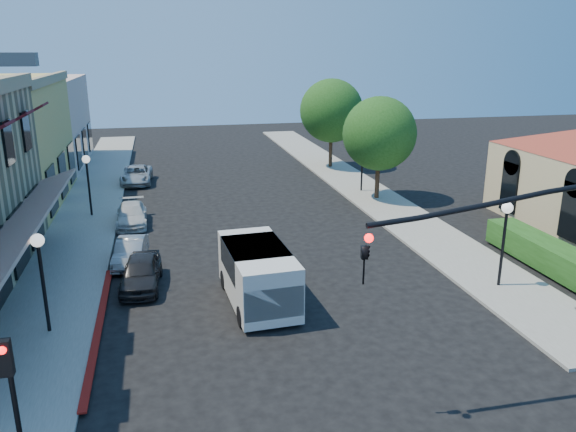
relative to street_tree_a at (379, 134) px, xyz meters
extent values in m
cube|color=gray|center=(-17.55, 5.00, -4.13)|extent=(3.50, 50.00, 0.12)
cube|color=gray|center=(-0.05, 5.00, -4.13)|extent=(3.50, 50.00, 0.12)
cube|color=maroon|center=(-15.70, -14.00, -4.19)|extent=(0.25, 10.00, 0.06)
cube|color=#561416|center=(-18.40, -11.00, -1.14)|extent=(1.75, 17.00, 0.67)
cube|color=#521016|center=(-18.75, -7.80, 2.36)|extent=(1.02, 1.50, 0.60)
cube|color=#521016|center=(-18.75, -4.40, 2.36)|extent=(1.02, 1.50, 0.60)
cube|color=black|center=(-19.25, -8.30, -2.59)|extent=(0.12, 2.60, 2.60)
cube|color=black|center=(-19.25, -4.90, -2.59)|extent=(0.12, 2.60, 2.60)
cube|color=beige|center=(-24.30, 16.00, -0.69)|extent=(10.00, 12.00, 7.00)
cube|color=black|center=(5.65, -10.50, -2.39)|extent=(0.12, 1.40, 2.80)
cube|color=black|center=(5.65, -5.50, -2.39)|extent=(0.12, 1.40, 2.80)
cube|color=#1C4814|center=(2.90, -13.00, -4.19)|extent=(1.40, 8.00, 1.10)
cylinder|color=#392217|center=(0.00, 0.00, -3.14)|extent=(0.28, 0.28, 2.10)
sphere|color=#1C4814|center=(0.00, 0.00, 0.01)|extent=(4.56, 4.56, 4.56)
cylinder|color=#392217|center=(0.00, 10.00, -3.06)|extent=(0.28, 0.28, 2.27)
sphere|color=#1C4814|center=(0.00, 10.00, 0.36)|extent=(4.94, 4.94, 4.94)
cylinder|color=black|center=(-4.70, -20.50, 1.41)|extent=(7.80, 0.14, 0.14)
imported|color=black|center=(-8.60, -20.50, 0.51)|extent=(0.20, 0.16, 1.00)
sphere|color=#FF0C0C|center=(-8.60, -20.68, 0.81)|extent=(0.22, 0.22, 0.22)
cylinder|color=black|center=(-16.80, -20.50, -2.69)|extent=(0.12, 0.12, 3.00)
cube|color=black|center=(-16.80, -20.65, -1.29)|extent=(0.28, 0.22, 0.85)
sphere|color=#FF0C0C|center=(-16.80, -20.77, -1.04)|extent=(0.18, 0.18, 0.18)
cube|color=#595B5E|center=(-15.10, -24.00, 4.96)|extent=(0.60, 0.25, 0.18)
cylinder|color=black|center=(-17.30, -14.00, -2.59)|extent=(0.12, 0.12, 3.20)
sphere|color=white|center=(-17.30, -14.00, -0.84)|extent=(0.44, 0.44, 0.44)
cylinder|color=black|center=(-17.30, 0.00, -2.59)|extent=(0.12, 0.12, 3.20)
sphere|color=white|center=(-17.30, 0.00, -0.84)|extent=(0.44, 0.44, 0.44)
cylinder|color=black|center=(-0.30, -14.00, -2.59)|extent=(0.12, 0.12, 3.20)
sphere|color=white|center=(-0.30, -14.00, -0.84)|extent=(0.44, 0.44, 0.44)
cylinder|color=black|center=(-0.30, 2.00, -2.59)|extent=(0.12, 0.12, 3.20)
sphere|color=white|center=(-0.30, 2.00, -0.84)|extent=(0.44, 0.44, 0.44)
cube|color=silver|center=(-10.00, -13.18, -3.02)|extent=(2.41, 5.05, 2.02)
cube|color=silver|center=(-9.87, -15.31, -3.13)|extent=(2.11, 0.79, 1.12)
cube|color=black|center=(-9.90, -14.92, -2.57)|extent=(1.91, 0.22, 1.01)
cube|color=black|center=(-10.01, -12.85, -2.51)|extent=(2.32, 3.04, 1.01)
cylinder|color=black|center=(-10.85, -14.92, -3.82)|extent=(0.32, 0.76, 0.74)
cylinder|color=black|center=(-11.04, -11.56, -3.82)|extent=(0.32, 0.76, 0.74)
cylinder|color=black|center=(-8.95, -14.81, -3.82)|extent=(0.32, 0.76, 0.74)
cylinder|color=black|center=(-9.14, -11.45, -3.82)|extent=(0.32, 0.76, 0.74)
imported|color=black|center=(-14.33, -10.71, -3.56)|extent=(1.80, 3.85, 1.27)
imported|color=#999B9E|center=(-14.84, -7.97, -3.63)|extent=(1.59, 3.56, 1.13)
imported|color=silver|center=(-15.00, -2.00, -3.63)|extent=(1.65, 3.94, 1.14)
imported|color=#B0B2B6|center=(-15.00, 7.99, -3.58)|extent=(2.27, 4.50, 1.22)
camera|label=1|loc=(-13.26, -32.41, 5.11)|focal=35.00mm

